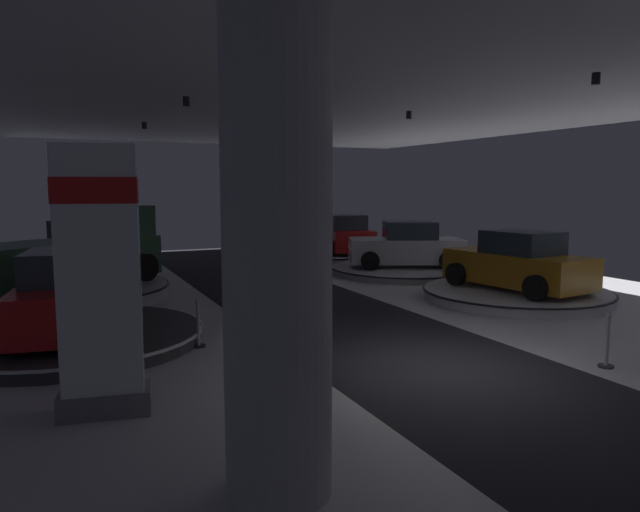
# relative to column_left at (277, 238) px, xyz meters

# --- Properties ---
(ground) EXTENTS (24.00, 44.00, 0.06)m
(ground) POSITION_rel_column_left_xyz_m (4.17, 2.74, -2.77)
(ground) COLOR silver
(ceiling_with_spotlights) EXTENTS (24.00, 44.00, 0.39)m
(ceiling_with_spotlights) POSITION_rel_column_left_xyz_m (4.17, 2.74, 2.80)
(ceiling_with_spotlights) COLOR silver
(column_left) EXTENTS (1.14, 1.14, 5.50)m
(column_left) POSITION_rel_column_left_xyz_m (0.00, 0.00, 0.00)
(column_left) COLOR #ADADB2
(column_left) RESTS_ON ground
(brand_sign_pylon) EXTENTS (1.35, 0.84, 3.85)m
(brand_sign_pylon) POSITION_rel_column_left_xyz_m (-1.52, 3.11, -0.75)
(brand_sign_pylon) COLOR slate
(brand_sign_pylon) RESTS_ON ground
(display_platform_mid_right) EXTENTS (5.36, 5.36, 0.30)m
(display_platform_mid_right) POSITION_rel_column_left_xyz_m (10.06, 7.21, -2.58)
(display_platform_mid_right) COLOR #B7B7BC
(display_platform_mid_right) RESTS_ON ground
(display_car_mid_right) EXTENTS (2.65, 4.39, 1.71)m
(display_car_mid_right) POSITION_rel_column_left_xyz_m (10.06, 7.18, -1.68)
(display_car_mid_right) COLOR #B77519
(display_car_mid_right) RESTS_ON display_platform_mid_right
(display_platform_deep_right) EXTENTS (5.33, 5.33, 0.31)m
(display_platform_deep_right) POSITION_rel_column_left_xyz_m (9.98, 17.96, -2.58)
(display_platform_deep_right) COLOR silver
(display_platform_deep_right) RESTS_ON ground
(display_car_deep_right) EXTENTS (2.99, 4.51, 1.71)m
(display_car_deep_right) POSITION_rel_column_left_xyz_m (9.97, 17.93, -1.68)
(display_car_deep_right) COLOR red
(display_car_deep_right) RESTS_ON display_platform_deep_right
(display_platform_far_left) EXTENTS (5.68, 5.68, 0.38)m
(display_platform_far_left) POSITION_rel_column_left_xyz_m (-1.76, 12.72, -2.54)
(display_platform_far_left) COLOR #B7B7BC
(display_platform_far_left) RESTS_ON ground
(pickup_truck_far_left) EXTENTS (5.55, 4.75, 2.30)m
(pickup_truck_far_left) POSITION_rel_column_left_xyz_m (-1.50, 12.91, -1.44)
(pickup_truck_far_left) COLOR #2D5638
(pickup_truck_far_left) RESTS_ON display_platform_far_left
(display_platform_mid_left) EXTENTS (5.38, 5.38, 0.28)m
(display_platform_mid_left) POSITION_rel_column_left_xyz_m (-1.84, 7.35, -2.59)
(display_platform_mid_left) COLOR #333338
(display_platform_mid_left) RESTS_ON ground
(display_car_mid_left) EXTENTS (2.73, 4.42, 1.71)m
(display_car_mid_left) POSITION_rel_column_left_xyz_m (-1.85, 7.32, -1.70)
(display_car_mid_left) COLOR red
(display_car_mid_left) RESTS_ON display_platform_mid_left
(display_platform_deep_left) EXTENTS (4.64, 4.64, 0.35)m
(display_platform_deep_left) POSITION_rel_column_left_xyz_m (-1.23, 17.46, -2.56)
(display_platform_deep_left) COLOR #B7B7BC
(display_platform_deep_left) RESTS_ON ground
(display_car_deep_left) EXTENTS (3.75, 4.52, 1.71)m
(display_car_deep_left) POSITION_rel_column_left_xyz_m (-1.22, 17.48, -1.63)
(display_car_deep_left) COLOR maroon
(display_car_deep_left) RESTS_ON display_platform_deep_left
(display_platform_far_right) EXTENTS (5.67, 5.67, 0.26)m
(display_platform_far_right) POSITION_rel_column_left_xyz_m (9.99, 12.98, -2.61)
(display_platform_far_right) COLOR #B7B7BC
(display_platform_far_right) RESTS_ON ground
(display_car_far_right) EXTENTS (4.57, 3.46, 1.71)m
(display_car_far_right) POSITION_rel_column_left_xyz_m (10.02, 12.97, -1.73)
(display_car_far_right) COLOR silver
(display_car_far_right) RESTS_ON display_platform_far_right
(visitor_walking_near) EXTENTS (0.32, 0.32, 1.59)m
(visitor_walking_near) POSITION_rel_column_left_xyz_m (2.63, 8.15, -1.84)
(visitor_walking_near) COLOR black
(visitor_walking_near) RESTS_ON ground
(stanchion_a) EXTENTS (0.28, 0.28, 1.01)m
(stanchion_a) POSITION_rel_column_left_xyz_m (2.09, 5.34, -2.38)
(stanchion_a) COLOR #333338
(stanchion_a) RESTS_ON ground
(stanchion_b) EXTENTS (0.28, 0.28, 1.01)m
(stanchion_b) POSITION_rel_column_left_xyz_m (6.95, 1.59, -2.38)
(stanchion_b) COLOR #333338
(stanchion_b) RESTS_ON ground
(stanchion_c) EXTENTS (0.28, 0.28, 1.01)m
(stanchion_c) POSITION_rel_column_left_xyz_m (0.51, 6.04, -2.38)
(stanchion_c) COLOR #333338
(stanchion_c) RESTS_ON ground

